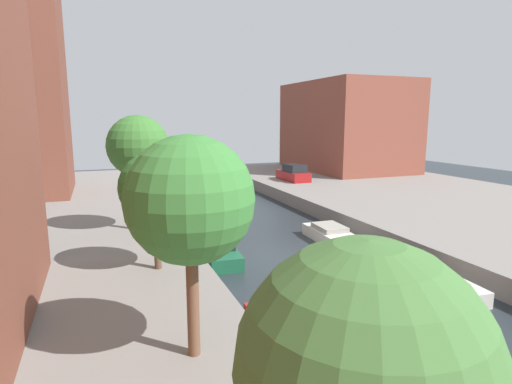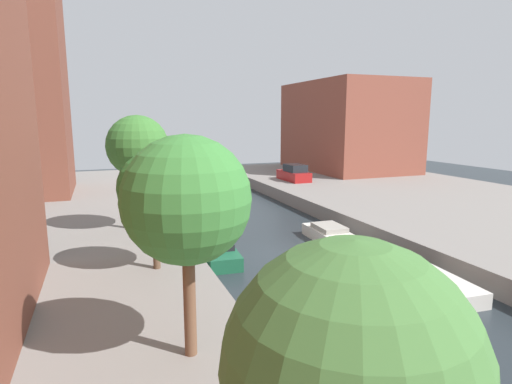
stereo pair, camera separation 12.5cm
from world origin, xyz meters
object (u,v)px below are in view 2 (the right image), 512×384
Objects in this scene: moored_boat_left_5 at (166,195)px; moored_boat_right_3 at (328,234)px; moored_boat_left_3 at (218,251)px; moored_boat_left_4 at (181,214)px; street_tree_1 at (187,201)px; moored_boat_left_2 at (287,334)px; parked_car at (294,174)px; low_block_right at (347,126)px; street_tree_3 at (138,147)px; street_tree_2 at (154,188)px; moored_boat_right_2 at (445,286)px; street_tree_0 at (350,370)px.

moored_boat_left_5 is 0.99× the size of moored_boat_right_3.
moored_boat_left_3 reaches higher than moored_boat_left_4.
street_tree_1 reaches higher than moored_boat_left_2.
parked_car is (15.37, 25.83, -3.26)m from street_tree_1.
low_block_right reaches higher than moored_boat_left_3.
street_tree_3 is 1.46× the size of moored_boat_left_3.
street_tree_3 is 1.69× the size of moored_boat_left_5.
low_block_right is 12.14m from parked_car.
street_tree_3 is at bearing -103.40° from moored_boat_left_5.
street_tree_2 reaches higher than moored_boat_right_3.
parked_car is at bearing 53.75° from moored_boat_left_3.
street_tree_2 is at bearing -90.00° from street_tree_3.
moored_boat_left_4 reaches higher than moored_boat_right_2.
parked_car reaches higher than moored_boat_left_2.
moored_boat_left_5 is (3.35, 14.08, -5.18)m from street_tree_3.
moored_boat_right_3 is at bearing 45.74° from street_tree_1.
street_tree_1 is at bearing -99.67° from moored_boat_left_4.
low_block_right is 3.05× the size of street_tree_0.
street_tree_0 is at bearing -95.72° from moored_boat_left_5.
street_tree_1 is (-24.98, -31.89, -1.04)m from low_block_right.
street_tree_2 is 1.13× the size of parked_car.
moored_boat_right_3 is at bearing -49.61° from moored_boat_left_4.
parked_car is at bearing 51.57° from street_tree_2.
moored_boat_left_2 is at bearing -125.30° from low_block_right.
parked_car is 12.13m from moored_boat_left_5.
low_block_right reaches higher than moored_boat_left_5.
moored_boat_right_2 is at bearing 40.77° from street_tree_0.
street_tree_0 is 1.40× the size of moored_boat_right_2.
moored_boat_right_3 is (-5.38, -15.57, -1.26)m from parked_car.
street_tree_0 is at bearing -90.00° from street_tree_3.
low_block_right is at bearing 55.30° from moored_boat_right_3.
moored_boat_left_3 reaches higher than moored_boat_right_2.
street_tree_1 reaches higher than moored_boat_left_5.
street_tree_1 is at bearing -90.00° from street_tree_2.
moored_boat_right_2 is (10.61, 2.33, -4.61)m from street_tree_1.
street_tree_0 is at bearing -90.00° from street_tree_2.
moored_boat_left_2 is at bearing -59.18° from street_tree_2.
street_tree_3 is 1.67× the size of moored_boat_right_3.
street_tree_3 reaches higher than moored_boat_right_2.
parked_car is at bearing 59.24° from street_tree_1.
street_tree_2 is 20.88m from moored_boat_left_5.
parked_car is 0.90× the size of moored_boat_left_4.
street_tree_0 reaches higher than moored_boat_right_3.
street_tree_1 is 11.80m from moored_boat_right_2.
moored_boat_left_3 is at bearing 78.47° from street_tree_0.
street_tree_3 is at bearing 135.96° from moored_boat_right_2.
street_tree_2 reaches higher than moored_boat_left_4.
moored_boat_left_5 is (3.35, 33.49, -4.52)m from street_tree_0.
street_tree_3 reaches higher than street_tree_0.
low_block_right is 46.08m from street_tree_0.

